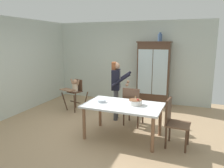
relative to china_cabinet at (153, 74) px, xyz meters
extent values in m
plane|color=tan|center=(-0.87, -2.37, -1.03)|extent=(6.24, 6.24, 0.00)
cube|color=beige|center=(-0.87, 0.26, 0.32)|extent=(5.32, 0.06, 2.70)
cube|color=beige|center=(-3.50, -2.37, 0.32)|extent=(0.06, 5.32, 2.70)
cube|color=#4C3323|center=(0.00, 0.00, -0.03)|extent=(0.99, 0.42, 2.01)
cube|color=#4C3323|center=(0.00, 0.00, 1.00)|extent=(1.05, 0.48, 0.04)
cube|color=silver|center=(-0.23, -0.21, 0.07)|extent=(0.45, 0.01, 1.40)
cube|color=silver|center=(0.23, -0.21, 0.07)|extent=(0.45, 0.01, 1.40)
cube|color=#4C3323|center=(0.00, 0.00, 0.07)|extent=(0.91, 0.36, 0.02)
cylinder|color=#3D567F|center=(0.16, 0.00, 1.13)|extent=(0.13, 0.13, 0.22)
cylinder|color=#3D567F|center=(0.16, 0.00, 1.26)|extent=(0.07, 0.07, 0.05)
cylinder|color=#4C3323|center=(-2.37, -1.52, -0.75)|extent=(0.17, 0.11, 0.56)
cylinder|color=#4C3323|center=(-1.95, -1.66, -0.75)|extent=(0.11, 0.17, 0.56)
cylinder|color=#4C3323|center=(-2.23, -1.10, -0.75)|extent=(0.11, 0.17, 0.56)
cylinder|color=#4C3323|center=(-1.81, -1.24, -0.75)|extent=(0.17, 0.11, 0.56)
cube|color=#4C3323|center=(-2.09, -1.38, -0.78)|extent=(0.41, 0.17, 0.02)
cube|color=#4C3323|center=(-2.09, -1.38, -0.46)|extent=(0.43, 0.43, 0.02)
cube|color=#4C3323|center=(-2.04, -1.23, -0.27)|extent=(0.30, 0.12, 0.34)
cube|color=brown|center=(-2.18, -1.64, -0.35)|extent=(0.49, 0.37, 0.02)
cylinder|color=beige|center=(-2.09, -1.36, -0.33)|extent=(0.17, 0.17, 0.22)
sphere|color=tan|center=(-2.09, -1.36, -0.16)|extent=(0.15, 0.15, 0.15)
cylinder|color=tan|center=(-2.22, -1.32, -0.16)|extent=(0.11, 0.07, 0.17)
cylinder|color=tan|center=(-1.95, -1.40, -0.16)|extent=(0.11, 0.07, 0.17)
cylinder|color=#47474C|center=(-0.67, -1.76, -0.62)|extent=(0.11, 0.11, 0.82)
cylinder|color=#47474C|center=(-0.70, -1.59, -0.62)|extent=(0.11, 0.11, 0.82)
cube|color=black|center=(-0.69, -1.68, 0.05)|extent=(0.27, 0.39, 0.52)
cube|color=white|center=(-0.59, -1.66, 0.05)|extent=(0.02, 0.06, 0.49)
sphere|color=tan|center=(-0.69, -1.68, 0.40)|extent=(0.19, 0.19, 0.19)
cube|color=brown|center=(-0.74, -1.69, 0.28)|extent=(0.14, 0.22, 0.44)
cylinder|color=black|center=(-0.51, -1.84, 0.07)|extent=(0.49, 0.17, 0.37)
sphere|color=tan|center=(-0.35, -1.81, -0.04)|extent=(0.08, 0.08, 0.08)
cylinder|color=black|center=(-0.59, -1.45, 0.07)|extent=(0.49, 0.17, 0.37)
sphere|color=tan|center=(-0.44, -1.42, -0.04)|extent=(0.08, 0.08, 0.08)
cube|color=silver|center=(-0.19, -2.67, -0.31)|extent=(1.68, 1.03, 0.04)
cylinder|color=brown|center=(-0.93, -3.03, -0.68)|extent=(0.07, 0.07, 0.70)
cylinder|color=brown|center=(0.53, -3.09, -0.68)|extent=(0.07, 0.07, 0.70)
cylinder|color=brown|center=(-0.90, -2.25, -0.68)|extent=(0.07, 0.07, 0.70)
cylinder|color=brown|center=(0.56, -2.30, -0.68)|extent=(0.07, 0.07, 0.70)
cylinder|color=white|center=(0.06, -2.60, -0.24)|extent=(0.28, 0.28, 0.10)
cylinder|color=brown|center=(0.06, -2.60, -0.19)|extent=(0.27, 0.27, 0.01)
cylinder|color=#F2E5CC|center=(0.06, -2.60, -0.15)|extent=(0.01, 0.01, 0.06)
cone|color=yellow|center=(0.06, -2.60, -0.11)|extent=(0.02, 0.02, 0.02)
sphere|color=red|center=(0.12, -2.63, -0.16)|extent=(0.04, 0.04, 0.04)
cylinder|color=#B2BCC6|center=(-0.68, -2.67, -0.26)|extent=(0.18, 0.18, 0.05)
cylinder|color=#4C3323|center=(0.05, -1.70, -0.80)|extent=(0.04, 0.04, 0.45)
cylinder|color=#4C3323|center=(-0.32, -1.66, -0.80)|extent=(0.04, 0.04, 0.45)
cylinder|color=#4C3323|center=(0.01, -2.07, -0.80)|extent=(0.04, 0.04, 0.45)
cylinder|color=#4C3323|center=(-0.36, -2.03, -0.80)|extent=(0.04, 0.04, 0.45)
cube|color=brown|center=(-0.16, -1.87, -0.56)|extent=(0.49, 0.49, 0.03)
cube|color=#4C3323|center=(-0.18, -2.06, -0.31)|extent=(0.42, 0.09, 0.48)
cylinder|color=#4C3323|center=(0.01, -2.09, -0.31)|extent=(0.03, 0.03, 0.48)
cylinder|color=#4C3323|center=(-0.37, -2.04, -0.31)|extent=(0.03, 0.03, 0.48)
cylinder|color=#4C3323|center=(1.12, -2.92, -0.80)|extent=(0.04, 0.04, 0.45)
cylinder|color=#4C3323|center=(1.16, -2.55, -0.80)|extent=(0.04, 0.04, 0.45)
cylinder|color=#4C3323|center=(0.75, -2.88, -0.80)|extent=(0.04, 0.04, 0.45)
cylinder|color=#4C3323|center=(0.79, -2.51, -0.80)|extent=(0.04, 0.04, 0.45)
cube|color=brown|center=(0.95, -2.71, -0.56)|extent=(0.48, 0.48, 0.03)
cube|color=#4C3323|center=(0.75, -2.69, -0.31)|extent=(0.08, 0.42, 0.48)
cylinder|color=#4C3323|center=(0.73, -2.88, -0.31)|extent=(0.03, 0.03, 0.48)
cylinder|color=#4C3323|center=(0.77, -2.50, -0.31)|extent=(0.03, 0.03, 0.48)
camera|label=1|loc=(1.10, -6.87, 1.04)|focal=34.59mm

